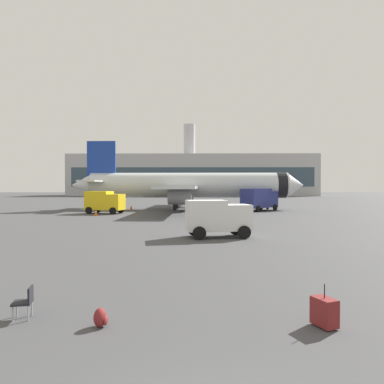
% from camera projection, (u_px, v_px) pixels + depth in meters
% --- Properties ---
extents(airplane_at_gate, '(35.67, 32.11, 10.50)m').
position_uv_depth(airplane_at_gate, '(187.00, 185.00, 55.81)').
color(airplane_at_gate, silver).
rests_on(airplane_at_gate, ground).
extents(service_truck, '(5.18, 3.46, 2.90)m').
position_uv_depth(service_truck, '(104.00, 201.00, 47.31)').
color(service_truck, yellow).
rests_on(service_truck, ground).
extents(fuel_truck, '(5.95, 5.93, 3.20)m').
position_uv_depth(fuel_truck, '(259.00, 199.00, 52.26)').
color(fuel_truck, navy).
rests_on(fuel_truck, ground).
extents(cargo_van, '(4.68, 2.96, 2.60)m').
position_uv_depth(cargo_van, '(217.00, 217.00, 25.41)').
color(cargo_van, white).
rests_on(cargo_van, ground).
extents(safety_cone_near, '(0.44, 0.44, 0.80)m').
position_uv_depth(safety_cone_near, '(96.00, 212.00, 44.28)').
color(safety_cone_near, '#F2590C').
rests_on(safety_cone_near, ground).
extents(safety_cone_mid, '(0.44, 0.44, 0.82)m').
position_uv_depth(safety_cone_mid, '(131.00, 207.00, 55.35)').
color(safety_cone_mid, '#F2590C').
rests_on(safety_cone_mid, ground).
extents(rolling_suitcase, '(0.62, 0.75, 1.10)m').
position_uv_depth(rolling_suitcase, '(324.00, 312.00, 9.25)').
color(rolling_suitcase, maroon).
rests_on(rolling_suitcase, ground).
extents(traveller_backpack, '(0.36, 0.40, 0.48)m').
position_uv_depth(traveller_backpack, '(101.00, 318.00, 9.27)').
color(traveller_backpack, maroon).
rests_on(traveller_backpack, ground).
extents(gate_chair, '(0.57, 0.57, 0.86)m').
position_uv_depth(gate_chair, '(25.00, 300.00, 9.84)').
color(gate_chair, black).
rests_on(gate_chair, ground).
extents(terminal_building, '(90.62, 21.53, 27.10)m').
position_uv_depth(terminal_building, '(193.00, 175.00, 139.67)').
color(terminal_building, '#B2B2B7').
rests_on(terminal_building, ground).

